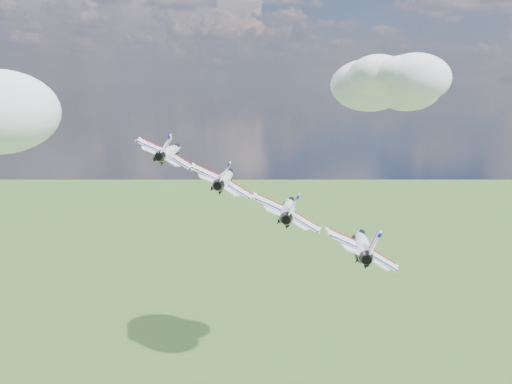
{
  "coord_description": "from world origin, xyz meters",
  "views": [
    {
      "loc": [
        -14.68,
        -87.34,
        172.15
      ],
      "look_at": [
        -12.99,
        -6.11,
        156.13
      ],
      "focal_mm": 40.0,
      "sensor_mm": 36.0,
      "label": 1
    }
  ],
  "objects_px": {
    "jet_0": "(171,151)",
    "jet_2": "(289,208)",
    "jet_1": "(226,177)",
    "jet_3": "(362,243)"
  },
  "relations": [
    {
      "from": "jet_0",
      "to": "jet_3",
      "type": "bearing_deg",
      "value": -30.1
    },
    {
      "from": "jet_1",
      "to": "jet_3",
      "type": "xyz_separation_m",
      "value": [
        18.07,
        -13.77,
        -6.34
      ]
    },
    {
      "from": "jet_3",
      "to": "jet_2",
      "type": "bearing_deg",
      "value": 149.9
    },
    {
      "from": "jet_1",
      "to": "jet_2",
      "type": "bearing_deg",
      "value": -30.1
    },
    {
      "from": "jet_0",
      "to": "jet_2",
      "type": "xyz_separation_m",
      "value": [
        18.07,
        -13.77,
        -6.34
      ]
    },
    {
      "from": "jet_1",
      "to": "jet_3",
      "type": "distance_m",
      "value": 23.59
    },
    {
      "from": "jet_2",
      "to": "jet_3",
      "type": "height_order",
      "value": "jet_2"
    },
    {
      "from": "jet_1",
      "to": "jet_3",
      "type": "height_order",
      "value": "jet_1"
    },
    {
      "from": "jet_2",
      "to": "jet_0",
      "type": "bearing_deg",
      "value": 149.9
    },
    {
      "from": "jet_0",
      "to": "jet_1",
      "type": "relative_size",
      "value": 1.0
    }
  ]
}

